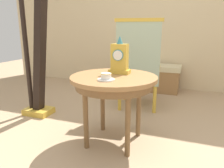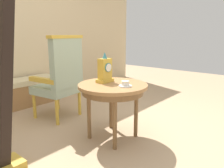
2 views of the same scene
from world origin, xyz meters
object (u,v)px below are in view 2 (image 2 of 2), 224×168
(armchair, at_px, (61,76))
(window_bench, at_px, (24,92))
(mantel_clock, at_px, (105,70))
(side_table, at_px, (113,90))
(teacup_left, at_px, (125,84))

(armchair, height_order, window_bench, armchair)
(mantel_clock, distance_m, armchair, 0.81)
(side_table, distance_m, window_bench, 1.89)
(teacup_left, distance_m, armchair, 1.09)
(mantel_clock, relative_size, window_bench, 0.31)
(teacup_left, height_order, window_bench, teacup_left)
(armchair, bearing_deg, teacup_left, -90.28)
(mantel_clock, distance_m, window_bench, 1.82)
(side_table, bearing_deg, window_bench, 91.80)
(teacup_left, distance_m, window_bench, 2.08)
(mantel_clock, bearing_deg, window_bench, 92.33)
(teacup_left, xyz_separation_m, armchair, (0.01, 1.09, -0.06))
(side_table, bearing_deg, mantel_clock, 84.42)
(teacup_left, xyz_separation_m, window_bench, (-0.06, 2.03, -0.43))
(teacup_left, bearing_deg, side_table, 89.20)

